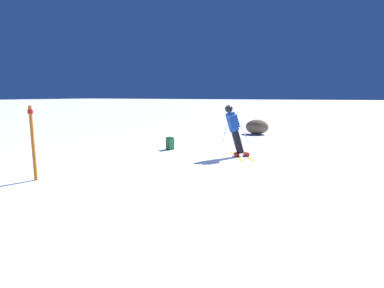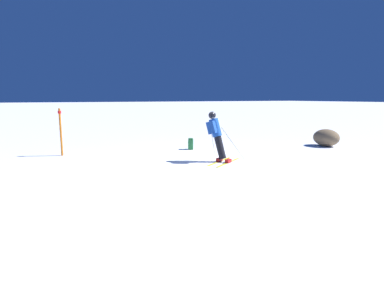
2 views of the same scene
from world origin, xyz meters
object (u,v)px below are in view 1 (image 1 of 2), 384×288
spare_backpack (170,143)px  exposed_boulder_0 (257,127)px  skier (234,128)px  trail_marker (33,140)px

spare_backpack → exposed_boulder_0: size_ratio=0.40×
exposed_boulder_0 → skier: bearing=95.7°
exposed_boulder_0 → trail_marker: trail_marker is taller
spare_backpack → trail_marker: bearing=-71.3°
skier → trail_marker: (3.71, 4.99, 0.02)m
spare_backpack → trail_marker: size_ratio=0.26×
skier → exposed_boulder_0: bearing=-115.6°
spare_backpack → trail_marker: (0.98, 5.30, 0.80)m
spare_backpack → exposed_boulder_0: (-2.07, -6.25, 0.17)m
spare_backpack → trail_marker: 5.44m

